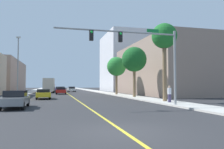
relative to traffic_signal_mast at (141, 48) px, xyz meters
name	(u,v)px	position (x,y,z in m)	size (l,w,h in m)	color
ground	(67,93)	(-4.34, 33.07, -4.96)	(192.00, 192.00, 0.00)	#2D2D30
sidewalk_left	(26,93)	(-12.93, 33.07, -4.88)	(2.93, 168.00, 0.15)	beige
sidewalk_right	(105,92)	(4.25, 33.07, -4.88)	(2.93, 168.00, 0.15)	beige
lane_marking_center	(67,93)	(-4.34, 33.07, -4.95)	(0.16, 144.00, 0.01)	yellow
building_right_near	(163,69)	(13.32, 21.72, -0.09)	(11.55, 25.12, 9.74)	gray
building_right_far	(133,63)	(16.21, 46.51, 3.53)	(17.35, 17.90, 16.98)	silver
traffic_signal_mast	(141,48)	(0.00, 0.00, 0.00)	(10.43, 0.36, 6.49)	gray
street_lamp	(18,64)	(-11.97, 15.61, -0.17)	(0.56, 0.28, 8.43)	gray
palm_near	(164,38)	(4.27, 3.97, 1.91)	(2.69, 2.69, 8.28)	brown
palm_mid	(134,60)	(4.04, 12.61, 0.50)	(3.57, 3.57, 7.15)	brown
palm_far	(116,67)	(3.81, 21.25, 0.16)	(3.45, 3.45, 6.75)	brown
car_yellow	(43,94)	(-8.43, 13.28, -4.27)	(1.99, 4.56, 1.28)	gold
car_green	(61,89)	(-5.53, 38.32, -4.22)	(2.09, 4.51, 1.42)	#196638
car_blue	(59,89)	(-5.87, 44.36, -4.25)	(1.94, 4.29, 1.37)	#1E389E
car_gray	(15,99)	(-10.03, 1.69, -4.23)	(1.78, 4.37, 1.41)	slate
car_white	(71,89)	(-2.68, 42.41, -4.24)	(1.96, 4.54, 1.38)	white
car_red	(61,91)	(-5.72, 27.98, -4.25)	(2.10, 4.18, 1.32)	red
delivery_truck	(49,85)	(-8.25, 36.99, -3.20)	(2.65, 7.94, 3.35)	red
pedestrian	(169,94)	(3.89, 2.30, -4.00)	(0.38, 0.38, 1.63)	#3F3859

